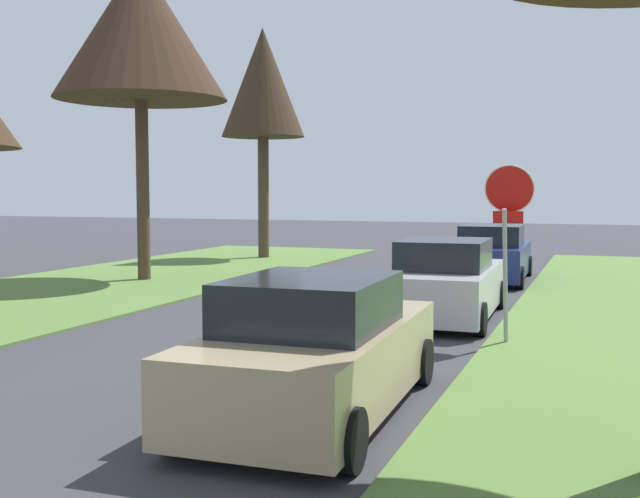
{
  "coord_description": "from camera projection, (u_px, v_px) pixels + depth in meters",
  "views": [
    {
      "loc": [
        5.39,
        -0.73,
        2.52
      ],
      "look_at": [
        0.96,
        11.11,
        1.55
      ],
      "focal_mm": 42.84,
      "sensor_mm": 36.0,
      "label": 1
    }
  ],
  "objects": [
    {
      "name": "stop_sign_far",
      "position": [
        508.0,
        214.0,
        12.32
      ],
      "size": [
        0.81,
        0.76,
        2.9
      ],
      "color": "#9EA0A5",
      "rests_on": "grass_verge_right"
    },
    {
      "name": "street_tree_left_mid_b",
      "position": [
        140.0,
        30.0,
        20.84
      ],
      "size": [
        4.73,
        4.73,
        8.8
      ],
      "color": "#4A3629",
      "rests_on": "grass_verge_left"
    },
    {
      "name": "street_tree_left_far",
      "position": [
        263.0,
        85.0,
        27.95
      ],
      "size": [
        3.05,
        3.05,
        8.41
      ],
      "color": "#48392A",
      "rests_on": "grass_verge_left"
    },
    {
      "name": "parked_sedan_tan",
      "position": [
        316.0,
        351.0,
        8.56
      ],
      "size": [
        2.05,
        4.45,
        1.57
      ],
      "color": "tan",
      "rests_on": "ground"
    },
    {
      "name": "parked_sedan_silver",
      "position": [
        446.0,
        282.0,
        14.96
      ],
      "size": [
        2.05,
        4.45,
        1.57
      ],
      "color": "#BCBCC1",
      "rests_on": "ground"
    },
    {
      "name": "parked_sedan_navy",
      "position": [
        492.0,
        255.0,
        21.25
      ],
      "size": [
        2.05,
        4.45,
        1.57
      ],
      "color": "navy",
      "rests_on": "ground"
    }
  ]
}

